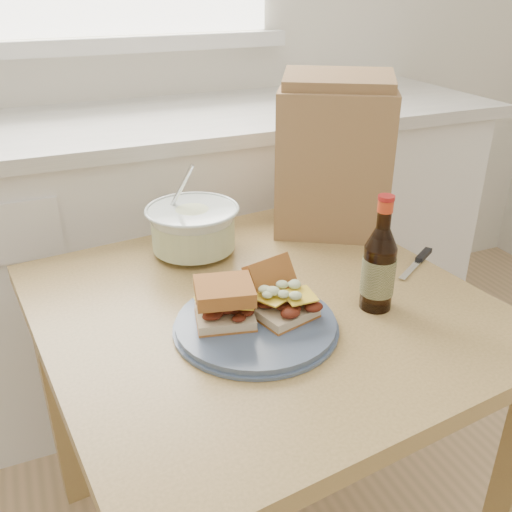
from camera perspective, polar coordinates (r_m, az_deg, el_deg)
name	(u,v)px	position (r m, az deg, el deg)	size (l,w,h in m)	color
cabinet_run	(133,258)	(1.97, -12.22, -0.15)	(2.50, 0.64, 0.94)	white
dining_table	(263,345)	(1.24, 0.66, -8.89)	(0.96, 0.96, 0.73)	tan
plate	(256,325)	(1.09, -0.02, -6.90)	(0.31, 0.31, 0.02)	#4A5B77
sandwich_left	(225,302)	(1.07, -3.17, -4.65)	(0.13, 0.12, 0.08)	beige
sandwich_right	(280,296)	(1.11, 2.39, -4.04)	(0.13, 0.17, 0.09)	beige
coleslaw_bowl	(193,231)	(1.37, -6.30, 2.54)	(0.22, 0.22, 0.22)	silver
beer_bottle	(379,267)	(1.15, 12.19, -1.10)	(0.07, 0.07, 0.24)	black
knife	(420,259)	(1.40, 16.12, -0.25)	(0.16, 0.11, 0.01)	silver
paper_bag	(334,163)	(1.46, 7.76, 9.24)	(0.28, 0.18, 0.37)	#A2754E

